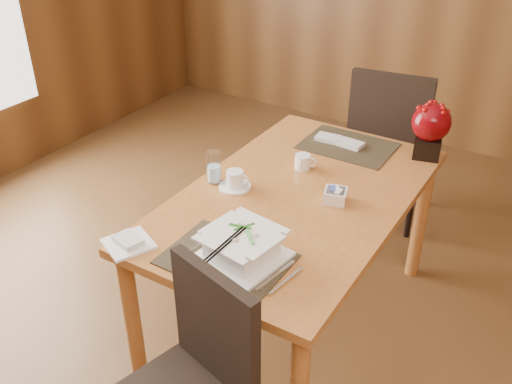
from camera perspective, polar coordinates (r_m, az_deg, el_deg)
The scene contains 13 objects.
dining_table at distance 2.56m, azimuth 4.03°, elevation -2.05°, with size 0.90×1.50×0.75m.
placemat_near at distance 2.11m, azimuth -2.98°, elevation -6.72°, with size 0.45×0.33×0.01m, color black.
placemat_far at distance 2.95m, azimuth 9.19°, elevation 4.59°, with size 0.45×0.33×0.01m, color black.
soup_setting at distance 2.08m, azimuth -1.44°, elevation -5.48°, with size 0.33×0.33×0.12m.
coffee_cup at distance 2.53m, azimuth -2.13°, elevation 1.15°, with size 0.15×0.15×0.08m.
water_glass at distance 2.56m, azimuth -4.23°, elevation 2.50°, with size 0.07×0.07×0.15m, color silver.
creamer_jug at distance 2.70m, azimuth 4.69°, elevation 3.05°, with size 0.10×0.10×0.07m, color white, non-canonical shape.
sugar_caddy at distance 2.46m, azimuth 7.94°, elevation -0.37°, with size 0.09×0.09×0.06m, color white.
berry_decor at distance 2.87m, azimuth 17.06°, elevation 6.22°, with size 0.19×0.19×0.28m.
napkins_far at distance 2.95m, azimuth 8.49°, elevation 5.03°, with size 0.25×0.09×0.02m, color silver, non-canonical shape.
bread_plate at distance 2.24m, azimuth -12.63°, elevation -5.06°, with size 0.17×0.17×0.01m, color white.
near_chair at distance 2.06m, azimuth -6.35°, elevation -17.87°, with size 0.51×0.51×0.89m.
far_chair at distance 3.48m, azimuth 13.20°, elevation 5.11°, with size 0.53×0.54×1.02m.
Camera 1 is at (0.97, -1.31, 2.05)m, focal length 40.00 mm.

